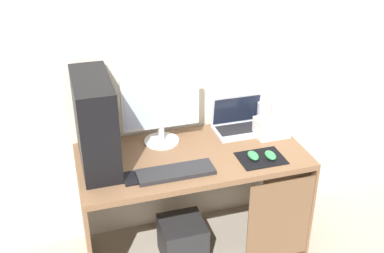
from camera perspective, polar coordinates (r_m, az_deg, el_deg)
ground_plane at (r=3.19m, az=0.00°, el=-14.63°), size 8.00×8.00×0.00m
wall_back at (r=2.83m, az=-2.12°, el=10.29°), size 4.00×0.05×2.60m
desk at (r=2.83m, az=0.39°, el=-6.06°), size 1.31×0.64×0.73m
pc_tower at (r=2.60m, az=-11.55°, el=0.49°), size 0.20×0.50×0.51m
monitor at (r=2.77m, az=-3.76°, el=2.06°), size 0.46×0.21×0.43m
laptop at (r=3.01m, az=5.70°, el=0.41°), size 0.33×0.22×0.21m
speaker at (r=3.08m, az=8.66°, el=1.62°), size 0.09×0.09×0.15m
projector at (r=2.96m, az=9.56°, el=-0.08°), size 0.20×0.14×0.11m
keyboard at (r=2.57m, az=-1.97°, el=-5.49°), size 0.42×0.14×0.02m
mousepad at (r=2.73m, az=8.29°, el=-3.79°), size 0.26×0.20×0.00m
mouse_left at (r=2.72m, az=7.36°, el=-3.49°), size 0.06×0.10×0.03m
mouse_right at (r=2.73m, az=9.40°, el=-3.43°), size 0.06×0.10×0.03m
cell_phone at (r=2.55m, az=-7.46°, el=-6.21°), size 0.07×0.13×0.01m
subwoofer at (r=3.06m, az=-1.14°, el=-13.43°), size 0.27×0.27×0.27m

